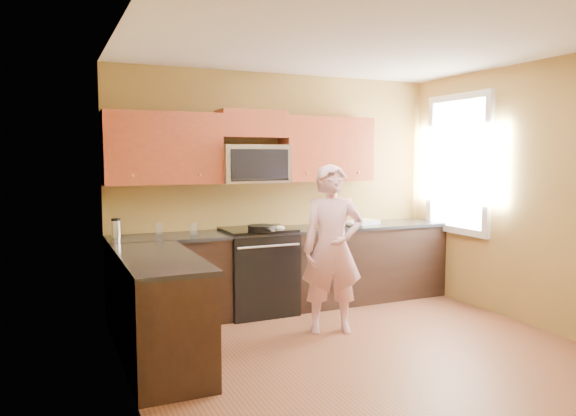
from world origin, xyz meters
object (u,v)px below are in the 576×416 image
butter_tub (319,228)px  travel_mug (116,238)px  microwave (253,183)px  woman (332,249)px  stove (258,270)px  frying_pan (261,231)px

butter_tub → travel_mug: (-2.25, 0.13, 0.00)m
microwave → travel_mug: 1.58m
woman → travel_mug: bearing=170.8°
woman → butter_tub: woman is taller
stove → woman: 1.08m
microwave → woman: bearing=-67.5°
stove → frying_pan: size_ratio=1.85×
woman → frying_pan: (-0.48, 0.70, 0.12)m
microwave → frying_pan: size_ratio=1.48×
woman → travel_mug: size_ratio=8.46×
butter_tub → woman: bearing=-109.4°
microwave → frying_pan: bearing=-97.5°
stove → travel_mug: (-1.49, 0.11, 0.45)m
woman → microwave: bearing=131.5°
stove → butter_tub: 0.88m
microwave → butter_tub: microwave is taller
frying_pan → butter_tub: 0.83m
microwave → woman: woman is taller
woman → butter_tub: bearing=89.6°
microwave → butter_tub: (0.75, -0.15, -0.53)m
frying_pan → travel_mug: (-1.45, 0.34, -0.03)m
microwave → woman: size_ratio=0.46×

